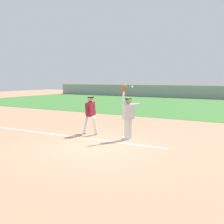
{
  "coord_description": "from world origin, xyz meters",
  "views": [
    {
      "loc": [
        5.35,
        -7.92,
        2.47
      ],
      "look_at": [
        -0.46,
        2.05,
        1.05
      ],
      "focal_mm": 42.5,
      "sensor_mm": 36.0,
      "label": 1
    }
  ],
  "objects_px": {
    "baseball": "(132,87)",
    "fielder": "(128,113)",
    "first_base": "(127,138)",
    "runner": "(90,112)",
    "parked_car_black": "(217,92)",
    "parked_car_tan": "(178,91)"
  },
  "relations": [
    {
      "from": "runner",
      "to": "first_base",
      "type": "bearing_deg",
      "value": -3.78
    },
    {
      "from": "baseball",
      "to": "first_base",
      "type": "bearing_deg",
      "value": 152.85
    },
    {
      "from": "fielder",
      "to": "parked_car_tan",
      "type": "relative_size",
      "value": 0.51
    },
    {
      "from": "fielder",
      "to": "baseball",
      "type": "height_order",
      "value": "fielder"
    },
    {
      "from": "runner",
      "to": "baseball",
      "type": "bearing_deg",
      "value": -7.63
    },
    {
      "from": "parked_car_black",
      "to": "fielder",
      "type": "bearing_deg",
      "value": -88.42
    },
    {
      "from": "first_base",
      "to": "parked_car_tan",
      "type": "xyz_separation_m",
      "value": [
        -6.68,
        30.05,
        0.63
      ]
    },
    {
      "from": "runner",
      "to": "baseball",
      "type": "xyz_separation_m",
      "value": [
        2.14,
        -0.13,
        1.19
      ]
    },
    {
      "from": "fielder",
      "to": "parked_car_black",
      "type": "xyz_separation_m",
      "value": [
        -1.13,
        30.0,
        -0.45
      ]
    },
    {
      "from": "runner",
      "to": "parked_car_black",
      "type": "bearing_deg",
      "value": 84.3
    },
    {
      "from": "parked_car_tan",
      "to": "runner",
      "type": "bearing_deg",
      "value": -81.96
    },
    {
      "from": "parked_car_tan",
      "to": "parked_car_black",
      "type": "bearing_deg",
      "value": -2.83
    },
    {
      "from": "first_base",
      "to": "baseball",
      "type": "bearing_deg",
      "value": -27.15
    },
    {
      "from": "fielder",
      "to": "parked_car_black",
      "type": "distance_m",
      "value": 30.02
    },
    {
      "from": "parked_car_tan",
      "to": "fielder",
      "type": "bearing_deg",
      "value": -78.44
    },
    {
      "from": "parked_car_tan",
      "to": "parked_car_black",
      "type": "relative_size",
      "value": 1.0
    },
    {
      "from": "first_base",
      "to": "parked_car_black",
      "type": "bearing_deg",
      "value": 92.02
    },
    {
      "from": "first_base",
      "to": "parked_car_tan",
      "type": "bearing_deg",
      "value": 102.53
    },
    {
      "from": "first_base",
      "to": "baseball",
      "type": "xyz_separation_m",
      "value": [
        0.28,
        -0.14,
        2.15
      ]
    },
    {
      "from": "first_base",
      "to": "fielder",
      "type": "xyz_separation_m",
      "value": [
        0.08,
        -0.12,
        1.08
      ]
    },
    {
      "from": "fielder",
      "to": "parked_car_tan",
      "type": "bearing_deg",
      "value": -44.97
    },
    {
      "from": "baseball",
      "to": "fielder",
      "type": "bearing_deg",
      "value": 173.96
    }
  ]
}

